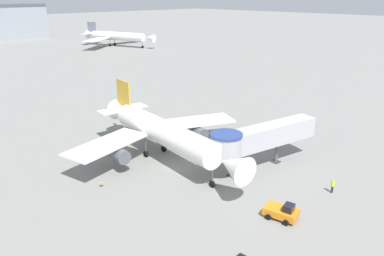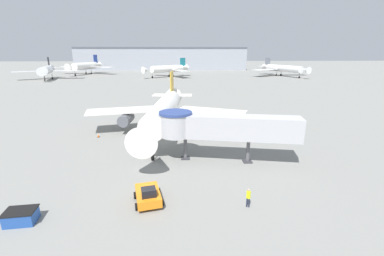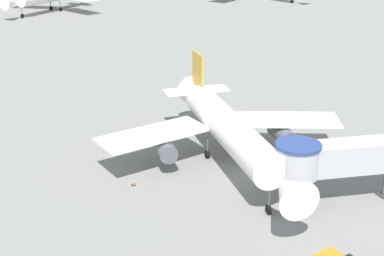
% 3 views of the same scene
% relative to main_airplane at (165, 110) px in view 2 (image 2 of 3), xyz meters
% --- Properties ---
extents(ground_plane, '(800.00, 800.00, 0.00)m').
position_rel_main_airplane_xyz_m(ground_plane, '(-0.26, -3.69, -4.06)').
color(ground_plane, gray).
extents(main_airplane, '(27.73, 30.09, 9.58)m').
position_rel_main_airplane_xyz_m(main_airplane, '(0.00, 0.00, 0.00)').
color(main_airplane, white).
rests_on(main_airplane, ground_plane).
extents(jet_bridge, '(17.11, 6.23, 6.15)m').
position_rel_main_airplane_xyz_m(jet_bridge, '(7.03, -11.36, 0.41)').
color(jet_bridge, '#B7B7BC').
rests_on(jet_bridge, ground_plane).
extents(pushback_tug_orange, '(2.95, 3.86, 1.80)m').
position_rel_main_airplane_xyz_m(pushback_tug_orange, '(-0.66, -20.53, -3.29)').
color(pushback_tug_orange, orange).
rests_on(pushback_tug_orange, ground_plane).
extents(service_container_blue, '(2.49, 1.84, 1.11)m').
position_rel_main_airplane_xyz_m(service_container_blue, '(-10.50, -22.85, -3.50)').
color(service_container_blue, '#234C9E').
rests_on(service_container_blue, ground_plane).
extents(traffic_cone_starboard_wing, '(0.36, 0.36, 0.60)m').
position_rel_main_airplane_xyz_m(traffic_cone_starboard_wing, '(10.43, -0.32, -3.78)').
color(traffic_cone_starboard_wing, black).
rests_on(traffic_cone_starboard_wing, ground_plane).
extents(traffic_cone_near_nose, '(0.50, 0.50, 0.82)m').
position_rel_main_airplane_xyz_m(traffic_cone_near_nose, '(-1.34, -18.91, -3.66)').
color(traffic_cone_near_nose, black).
rests_on(traffic_cone_near_nose, ground_plane).
extents(traffic_cone_port_wing, '(0.40, 0.40, 0.67)m').
position_rel_main_airplane_xyz_m(traffic_cone_port_wing, '(-10.71, -1.04, -3.74)').
color(traffic_cone_port_wing, black).
rests_on(traffic_cone_port_wing, ground_plane).
extents(ground_crew_marshaller, '(0.40, 0.33, 1.79)m').
position_rel_main_airplane_xyz_m(ground_crew_marshaller, '(8.20, -21.74, -3.02)').
color(ground_crew_marshaller, '#1E2338').
rests_on(ground_crew_marshaller, ground_plane).
extents(background_jet_blue_tail, '(36.59, 34.20, 11.89)m').
position_rel_main_airplane_xyz_m(background_jet_blue_tail, '(-55.03, 128.26, 1.13)').
color(background_jet_blue_tail, white).
rests_on(background_jet_blue_tail, ground_plane).
extents(background_jet_teal_tail, '(26.49, 25.29, 10.32)m').
position_rel_main_airplane_xyz_m(background_jet_teal_tail, '(-2.65, 106.28, 0.48)').
color(background_jet_teal_tail, white).
rests_on(background_jet_teal_tail, ground_plane).
extents(background_jet_gray_tail, '(36.08, 36.68, 10.15)m').
position_rel_main_airplane_xyz_m(background_jet_gray_tail, '(63.17, 107.75, 0.40)').
color(background_jet_gray_tail, white).
rests_on(background_jet_gray_tail, ground_plane).
extents(background_jet_black_tail, '(30.91, 27.70, 10.92)m').
position_rel_main_airplane_xyz_m(background_jet_black_tail, '(-63.40, 94.91, 0.73)').
color(background_jet_black_tail, silver).
rests_on(background_jet_black_tail, ground_plane).
extents(terminal_building, '(131.65, 19.78, 17.33)m').
position_rel_main_airplane_xyz_m(terminal_building, '(-9.43, 171.31, 4.62)').
color(terminal_building, '#999EA8').
rests_on(terminal_building, ground_plane).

